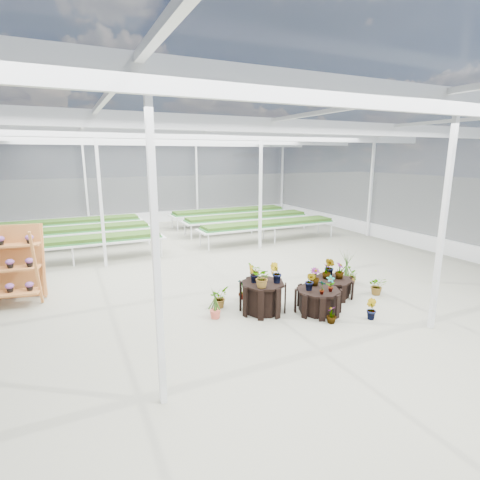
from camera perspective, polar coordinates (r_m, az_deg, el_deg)
name	(u,v)px	position (r m, az deg, el deg)	size (l,w,h in m)	color
ground_plane	(233,290)	(10.68, -1.01, -7.68)	(24.00, 24.00, 0.00)	gray
greenhouse_shell	(233,212)	(10.12, -1.06, 4.35)	(18.00, 24.00, 4.50)	white
steel_frame	(233,212)	(10.12, -1.06, 4.35)	(18.00, 24.00, 4.50)	silver
nursery_benches	(168,231)	(17.16, -10.98, 1.41)	(16.00, 7.00, 0.84)	silver
plinth_tall	(263,297)	(9.21, 3.47, -8.66)	(1.09, 1.09, 0.74)	black
plinth_mid	(318,301)	(9.39, 11.78, -9.04)	(1.09, 1.09, 0.58)	black
plinth_low	(332,287)	(10.50, 13.86, -7.02)	(1.08, 1.08, 0.49)	black
shelf_rack	(1,267)	(11.18, -32.59, -3.48)	(1.88, 0.99, 1.99)	#B46B32
nursery_plants	(302,281)	(9.96, 9.50, -6.16)	(5.07, 2.96, 1.28)	#284615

